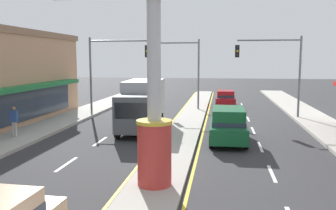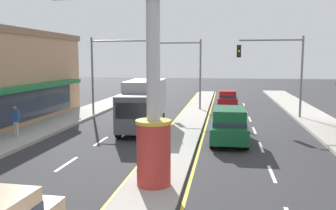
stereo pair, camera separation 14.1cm
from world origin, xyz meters
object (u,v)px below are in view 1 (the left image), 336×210
at_px(box_truck_near_right_lane, 142,103).
at_px(pedestrian_near_kerb, 14,120).
at_px(traffic_light_median_far, 181,63).
at_px(suv_mid_left_lane, 228,125).
at_px(sedan_far_right_lane, 225,98).
at_px(district_sign, 154,57).
at_px(traffic_light_right_side, 276,63).
at_px(traffic_light_left_side, 112,62).

height_order(box_truck_near_right_lane, pedestrian_near_kerb, box_truck_near_right_lane).
height_order(traffic_light_median_far, suv_mid_left_lane, traffic_light_median_far).
distance_m(sedan_far_right_lane, pedestrian_near_kerb, 20.09).
height_order(district_sign, traffic_light_median_far, district_sign).
relative_size(traffic_light_right_side, pedestrian_near_kerb, 3.65).
xyz_separation_m(traffic_light_median_far, box_truck_near_right_lane, (-1.52, -9.03, -2.50)).
bearing_deg(traffic_light_left_side, suv_mid_left_lane, -41.57).
xyz_separation_m(box_truck_near_right_lane, sedan_far_right_lane, (5.41, 12.19, -0.91)).
distance_m(suv_mid_left_lane, pedestrian_near_kerb, 11.93).
distance_m(district_sign, traffic_light_median_far, 19.56).
bearing_deg(traffic_light_median_far, traffic_light_left_side, -140.77).
bearing_deg(box_truck_near_right_lane, traffic_light_median_far, 80.44).
xyz_separation_m(district_sign, sedan_far_right_lane, (2.66, 22.68, -3.79)).
distance_m(traffic_light_left_side, traffic_light_right_side, 12.51).
distance_m(district_sign, suv_mid_left_lane, 8.74).
xyz_separation_m(traffic_light_left_side, traffic_light_median_far, (5.03, 4.10, -0.05)).
bearing_deg(traffic_light_median_far, district_sign, -86.41).
height_order(traffic_light_right_side, box_truck_near_right_lane, traffic_light_right_side).
relative_size(sedan_far_right_lane, pedestrian_near_kerb, 2.55).
distance_m(traffic_light_right_side, suv_mid_left_lane, 9.73).
distance_m(traffic_light_median_far, pedestrian_near_kerb, 15.60).
xyz_separation_m(traffic_light_median_far, suv_mid_left_lane, (3.89, -12.01, -3.21)).
xyz_separation_m(traffic_light_left_side, suv_mid_left_lane, (8.91, -7.91, -3.26)).
height_order(traffic_light_right_side, suv_mid_left_lane, traffic_light_right_side).
relative_size(traffic_light_median_far, box_truck_near_right_lane, 0.89).
bearing_deg(traffic_light_left_side, district_sign, -67.94).
distance_m(traffic_light_right_side, pedestrian_near_kerb, 18.40).
distance_m(district_sign, box_truck_near_right_lane, 11.21).
height_order(district_sign, box_truck_near_right_lane, district_sign).
relative_size(traffic_light_left_side, traffic_light_median_far, 1.00).
xyz_separation_m(district_sign, suv_mid_left_lane, (2.66, 7.51, -3.59)).
relative_size(traffic_light_left_side, pedestrian_near_kerb, 3.65).
bearing_deg(traffic_light_median_far, box_truck_near_right_lane, -99.56).
xyz_separation_m(traffic_light_left_side, pedestrian_near_kerb, (-2.97, -8.93, -3.11)).
xyz_separation_m(traffic_light_right_side, pedestrian_near_kerb, (-15.47, -9.47, -3.11)).
xyz_separation_m(traffic_light_left_side, sedan_far_right_lane, (8.91, 7.26, -3.46)).
height_order(district_sign, sedan_far_right_lane, district_sign).
distance_m(traffic_light_median_far, suv_mid_left_lane, 13.02).
distance_m(traffic_light_left_side, traffic_light_median_far, 6.49).
distance_m(sedan_far_right_lane, suv_mid_left_lane, 15.17).
bearing_deg(pedestrian_near_kerb, traffic_light_left_side, 71.61).
height_order(traffic_light_right_side, traffic_light_median_far, same).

